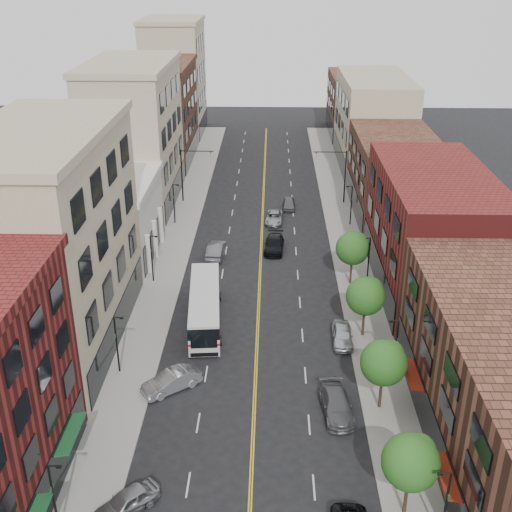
# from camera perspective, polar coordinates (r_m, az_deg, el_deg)

# --- Properties ---
(ground) EXTENTS (220.00, 220.00, 0.00)m
(ground) POSITION_cam_1_polar(r_m,az_deg,el_deg) (46.16, -0.29, -16.26)
(ground) COLOR black
(ground) RESTS_ON ground
(sidewalk_left) EXTENTS (4.00, 110.00, 0.15)m
(sidewalk_left) POSITION_cam_1_polar(r_m,az_deg,el_deg) (76.81, -6.99, 1.52)
(sidewalk_left) COLOR gray
(sidewalk_left) RESTS_ON ground
(sidewalk_right) EXTENTS (4.00, 110.00, 0.15)m
(sidewalk_right) POSITION_cam_1_polar(r_m,az_deg,el_deg) (76.53, 8.00, 1.37)
(sidewalk_right) COLOR gray
(sidewalk_right) RESTS_ON ground
(bldg_l_tanoffice) EXTENTS (10.00, 22.00, 18.00)m
(bldg_l_tanoffice) POSITION_cam_1_polar(r_m,az_deg,el_deg) (55.32, -17.78, 0.93)
(bldg_l_tanoffice) COLOR tan
(bldg_l_tanoffice) RESTS_ON ground
(bldg_l_white) EXTENTS (10.00, 14.00, 8.00)m
(bldg_l_white) POSITION_cam_1_polar(r_m,az_deg,el_deg) (73.08, -13.02, 3.12)
(bldg_l_white) COLOR silver
(bldg_l_white) RESTS_ON ground
(bldg_l_far_a) EXTENTS (10.00, 20.00, 18.00)m
(bldg_l_far_a) POSITION_cam_1_polar(r_m,az_deg,el_deg) (87.31, -10.75, 10.35)
(bldg_l_far_a) COLOR tan
(bldg_l_far_a) RESTS_ON ground
(bldg_l_far_b) EXTENTS (10.00, 20.00, 15.00)m
(bldg_l_far_b) POSITION_cam_1_polar(r_m,az_deg,el_deg) (106.75, -8.55, 12.32)
(bldg_l_far_b) COLOR #502D20
(bldg_l_far_b) RESTS_ON ground
(bldg_l_far_c) EXTENTS (10.00, 16.00, 20.00)m
(bldg_l_far_c) POSITION_cam_1_polar(r_m,az_deg,el_deg) (123.73, -7.25, 15.30)
(bldg_l_far_c) COLOR tan
(bldg_l_far_c) RESTS_ON ground
(bldg_r_mid) EXTENTS (10.00, 22.00, 12.00)m
(bldg_r_mid) POSITION_cam_1_polar(r_m,az_deg,el_deg) (65.52, 15.38, 2.16)
(bldg_r_mid) COLOR maroon
(bldg_r_mid) RESTS_ON ground
(bldg_r_far_a) EXTENTS (10.00, 20.00, 10.00)m
(bldg_r_far_a) POSITION_cam_1_polar(r_m,az_deg,el_deg) (85.14, 12.23, 7.04)
(bldg_r_far_a) COLOR #502D20
(bldg_r_far_a) RESTS_ON ground
(bldg_r_far_b) EXTENTS (10.00, 22.00, 14.00)m
(bldg_r_far_b) POSITION_cam_1_polar(r_m,az_deg,el_deg) (104.59, 10.36, 11.65)
(bldg_r_far_b) COLOR tan
(bldg_r_far_b) RESTS_ON ground
(bldg_r_far_c) EXTENTS (10.00, 18.00, 11.00)m
(bldg_r_far_c) POSITION_cam_1_polar(r_m,az_deg,el_deg) (124.25, 9.00, 13.13)
(bldg_r_far_c) COLOR #502D20
(bldg_r_far_c) RESTS_ON ground
(tree_r_0) EXTENTS (3.40, 3.40, 5.59)m
(tree_r_0) POSITION_cam_1_polar(r_m,az_deg,el_deg) (39.85, 13.69, -17.21)
(tree_r_0) COLOR black
(tree_r_0) RESTS_ON sidewalk_right
(tree_r_1) EXTENTS (3.40, 3.40, 5.59)m
(tree_r_1) POSITION_cam_1_polar(r_m,az_deg,el_deg) (47.57, 11.37, -9.15)
(tree_r_1) COLOR black
(tree_r_1) RESTS_ON sidewalk_right
(tree_r_2) EXTENTS (3.40, 3.40, 5.59)m
(tree_r_2) POSITION_cam_1_polar(r_m,az_deg,el_deg) (56.01, 9.79, -3.42)
(tree_r_2) COLOR black
(tree_r_2) RESTS_ON sidewalk_right
(tree_r_3) EXTENTS (3.40, 3.40, 5.59)m
(tree_r_3) POSITION_cam_1_polar(r_m,az_deg,el_deg) (64.90, 8.65, 0.78)
(tree_r_3) COLOR black
(tree_r_3) RESTS_ON sidewalk_right
(lamp_l_0) EXTENTS (0.81, 0.55, 5.05)m
(lamp_l_0) POSITION_cam_1_polar(r_m,az_deg,el_deg) (40.14, -17.51, -19.65)
(lamp_l_0) COLOR black
(lamp_l_0) RESTS_ON sidewalk_left
(lamp_l_1) EXTENTS (0.81, 0.55, 5.05)m
(lamp_l_1) POSITION_cam_1_polar(r_m,az_deg,el_deg) (52.17, -12.25, -7.42)
(lamp_l_1) COLOR black
(lamp_l_1) RESTS_ON sidewalk_left
(lamp_l_2) EXTENTS (0.81, 0.55, 5.05)m
(lamp_l_2) POSITION_cam_1_polar(r_m,az_deg,el_deg) (65.90, -9.23, 0.02)
(lamp_l_2) COLOR black
(lamp_l_2) RESTS_ON sidewalk_left
(lamp_l_3) EXTENTS (0.81, 0.55, 5.05)m
(lamp_l_3) POSITION_cam_1_polar(r_m,az_deg,el_deg) (80.48, -7.29, 4.83)
(lamp_l_3) COLOR black
(lamp_l_3) RESTS_ON sidewalk_left
(lamp_r_0) EXTENTS (0.81, 0.55, 5.05)m
(lamp_r_0) POSITION_cam_1_polar(r_m,az_deg,el_deg) (39.54, 16.48, -20.32)
(lamp_r_0) COLOR black
(lamp_r_0) RESTS_ON sidewalk_right
(lamp_r_1) EXTENTS (0.81, 0.55, 5.05)m
(lamp_r_1) POSITION_cam_1_polar(r_m,az_deg,el_deg) (51.70, 12.31, -7.75)
(lamp_r_1) COLOR black
(lamp_r_1) RESTS_ON sidewalk_right
(lamp_r_2) EXTENTS (0.81, 0.55, 5.05)m
(lamp_r_2) POSITION_cam_1_polar(r_m,az_deg,el_deg) (65.53, 9.95, -0.18)
(lamp_r_2) COLOR black
(lamp_r_2) RESTS_ON sidewalk_right
(lamp_r_3) EXTENTS (0.81, 0.55, 5.05)m
(lamp_r_3) POSITION_cam_1_polar(r_m,az_deg,el_deg) (80.18, 8.44, 4.69)
(lamp_r_3) COLOR black
(lamp_r_3) RESTS_ON sidewalk_right
(signal_mast_left) EXTENTS (4.49, 0.18, 7.20)m
(signal_mast_left) POSITION_cam_1_polar(r_m,az_deg,el_deg) (87.35, -6.16, 7.68)
(signal_mast_left) COLOR black
(signal_mast_left) RESTS_ON sidewalk_left
(signal_mast_right) EXTENTS (4.49, 0.18, 7.20)m
(signal_mast_right) POSITION_cam_1_polar(r_m,az_deg,el_deg) (87.09, 7.48, 7.56)
(signal_mast_right) COLOR black
(signal_mast_right) RESTS_ON sidewalk_right
(city_bus) EXTENTS (3.69, 12.31, 3.12)m
(city_bus) POSITION_cam_1_polar(r_m,az_deg,el_deg) (58.58, -4.57, -4.34)
(city_bus) COLOR silver
(city_bus) RESTS_ON ground
(car_angle_a) EXTENTS (4.15, 4.06, 1.41)m
(car_angle_a) POSITION_cam_1_polar(r_m,az_deg,el_deg) (42.07, -11.39, -20.62)
(car_angle_a) COLOR gray
(car_angle_a) RESTS_ON ground
(car_angle_b) EXTENTS (4.73, 4.14, 1.55)m
(car_angle_b) POSITION_cam_1_polar(r_m,az_deg,el_deg) (50.83, -7.52, -10.96)
(car_angle_b) COLOR silver
(car_angle_b) RESTS_ON ground
(car_parked_mid) EXTENTS (2.60, 5.35, 1.50)m
(car_parked_mid) POSITION_cam_1_polar(r_m,az_deg,el_deg) (48.51, 7.17, -12.98)
(car_parked_mid) COLOR #535358
(car_parked_mid) RESTS_ON ground
(car_parked_far) EXTENTS (1.85, 4.36, 1.47)m
(car_parked_far) POSITION_cam_1_polar(r_m,az_deg,el_deg) (56.49, 7.68, -6.98)
(car_parked_far) COLOR silver
(car_parked_far) RESTS_ON ground
(car_lane_behind) EXTENTS (2.02, 4.99, 1.61)m
(car_lane_behind) POSITION_cam_1_polar(r_m,az_deg,el_deg) (71.77, -3.57, 0.56)
(car_lane_behind) COLOR #545359
(car_lane_behind) RESTS_ON ground
(car_lane_a) EXTENTS (2.47, 5.37, 1.52)m
(car_lane_a) POSITION_cam_1_polar(r_m,az_deg,el_deg) (73.14, 1.63, 1.05)
(car_lane_a) COLOR black
(car_lane_a) RESTS_ON ground
(car_lane_b) EXTENTS (2.44, 4.76, 1.29)m
(car_lane_b) POSITION_cam_1_polar(r_m,az_deg,el_deg) (81.12, 1.63, 3.44)
(car_lane_b) COLOR #A0A3A8
(car_lane_b) RESTS_ON ground
(car_lane_c) EXTENTS (1.72, 4.06, 1.37)m
(car_lane_c) POSITION_cam_1_polar(r_m,az_deg,el_deg) (85.81, 2.94, 4.68)
(car_lane_c) COLOR #525357
(car_lane_c) RESTS_ON ground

